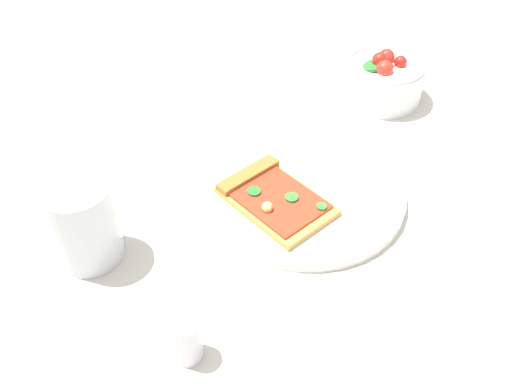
# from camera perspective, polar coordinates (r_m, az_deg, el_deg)

# --- Properties ---
(ground_plane) EXTENTS (2.40, 2.40, 0.00)m
(ground_plane) POSITION_cam_1_polar(r_m,az_deg,el_deg) (0.76, 3.87, 0.57)
(ground_plane) COLOR beige
(ground_plane) RESTS_ON ground
(plate) EXTENTS (0.26, 0.26, 0.01)m
(plate) POSITION_cam_1_polar(r_m,az_deg,el_deg) (0.74, 4.78, -0.02)
(plate) COLOR white
(plate) RESTS_ON ground_plane
(pizza_slice_main) EXTENTS (0.13, 0.16, 0.02)m
(pizza_slice_main) POSITION_cam_1_polar(r_m,az_deg,el_deg) (0.72, 1.68, -0.47)
(pizza_slice_main) COLOR gold
(pizza_slice_main) RESTS_ON plate
(salad_bowl) EXTENTS (0.12, 0.12, 0.08)m
(salad_bowl) POSITION_cam_1_polar(r_m,az_deg,el_deg) (0.93, 12.38, 10.91)
(salad_bowl) COLOR white
(salad_bowl) RESTS_ON ground_plane
(soda_glass) EXTENTS (0.08, 0.08, 0.10)m
(soda_glass) POSITION_cam_1_polar(r_m,az_deg,el_deg) (0.67, -16.57, -3.16)
(soda_glass) COLOR silver
(soda_glass) RESTS_ON ground_plane
(pepper_shaker) EXTENTS (0.03, 0.03, 0.07)m
(pepper_shaker) POSITION_cam_1_polar(r_m,az_deg,el_deg) (0.57, -6.94, -13.86)
(pepper_shaker) COLOR silver
(pepper_shaker) RESTS_ON ground_plane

